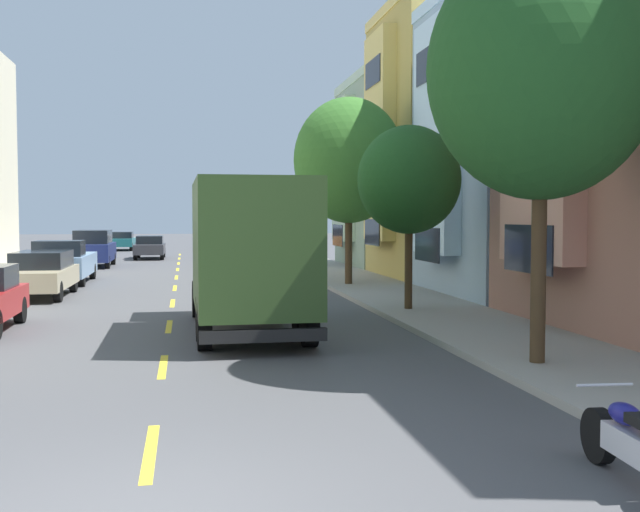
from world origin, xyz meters
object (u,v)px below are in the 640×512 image
parked_pickup_sky (63,263)px  moving_charcoal_sedan (150,247)px  street_tree_nearest (541,70)px  parked_pickup_forest (259,251)px  parked_sedan_teal (122,241)px  parked_hatchback_white (249,247)px  parked_suv_navy (93,248)px  parked_motorcycle (633,445)px  delivery_box_truck (247,249)px  parked_wagon_champagne (41,273)px  parked_pickup_orange (239,241)px  street_tree_second (409,180)px  street_tree_third (349,161)px

parked_pickup_sky → moving_charcoal_sedan: 17.55m
street_tree_nearest → parked_pickup_forest: 28.36m
parked_pickup_forest → parked_sedan_teal: bearing=112.3°
parked_hatchback_white → parked_suv_navy: size_ratio=0.84×
parked_suv_navy → moving_charcoal_sedan: 7.69m
parked_pickup_sky → parked_motorcycle: bearing=-69.8°
delivery_box_truck → parked_hatchback_white: (2.46, 29.87, -1.17)m
parked_pickup_sky → parked_motorcycle: (9.11, -24.71, -0.42)m
street_tree_nearest → parked_suv_navy: (-10.78, 29.33, -4.16)m
delivery_box_truck → parked_pickup_sky: size_ratio=1.36×
delivery_box_truck → parked_wagon_champagne: delivery_box_truck is taller
parked_wagon_champagne → moving_charcoal_sedan: 22.63m
parked_pickup_orange → parked_motorcycle: (0.43, -50.02, -0.42)m
parked_hatchback_white → parked_sedan_teal: parked_hatchback_white is taller
street_tree_nearest → street_tree_second: size_ratio=1.45×
parked_sedan_teal → street_tree_nearest: bearing=-77.5°
parked_suv_navy → parked_wagon_champagne: bearing=-89.7°
parked_hatchback_white → parked_sedan_teal: size_ratio=0.89×
street_tree_third → parked_wagon_champagne: size_ratio=1.47×
parked_pickup_forest → parked_wagon_champagne: size_ratio=1.14×
parked_pickup_orange → parked_hatchback_white: (-0.06, -9.49, -0.07)m
parked_wagon_champagne → parked_suv_navy: (-0.09, 15.26, 0.18)m
street_tree_third → parked_hatchback_white: size_ratio=1.72×
parked_motorcycle → parked_hatchback_white: bearing=90.7°
delivery_box_truck → parked_hatchback_white: bearing=85.3°
parked_pickup_orange → parked_suv_navy: 17.51m
parked_wagon_champagne → parked_sedan_teal: (-0.19, 35.13, -0.05)m
moving_charcoal_sedan → street_tree_second: bearing=-74.1°
delivery_box_truck → parked_pickup_orange: bearing=86.3°
street_tree_third → parked_pickup_orange: size_ratio=1.30×
street_tree_second → parked_suv_navy: size_ratio=1.04×
street_tree_third → parked_sedan_teal: bearing=108.0°
parked_pickup_sky → delivery_box_truck: bearing=-66.3°
parked_pickup_orange → street_tree_second: bearing=-86.8°
parked_pickup_orange → parked_motorcycle: bearing=-89.5°
parked_motorcycle → parked_pickup_sky: bearing=110.2°
parked_hatchback_white → parked_pickup_sky: size_ratio=0.76×
delivery_box_truck → parked_pickup_sky: delivery_box_truck is taller
street_tree_second → parked_motorcycle: 13.79m
parked_suv_navy → parked_sedan_teal: 19.87m
street_tree_third → delivery_box_truck: size_ratio=0.96×
delivery_box_truck → parked_motorcycle: bearing=-74.6°
delivery_box_truck → parked_hatchback_white: size_ratio=1.79×
street_tree_second → parked_sedan_teal: bearing=104.7°
street_tree_third → moving_charcoal_sedan: 22.85m
street_tree_nearest → parked_sedan_teal: 50.58m
street_tree_third → parked_pickup_sky: 12.00m
parked_pickup_sky → moving_charcoal_sedan: size_ratio=1.18×
parked_pickup_sky → parked_wagon_champagne: size_ratio=1.13×
parked_pickup_forest → parked_motorcycle: (0.53, -33.44, -0.42)m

